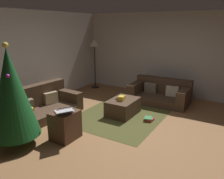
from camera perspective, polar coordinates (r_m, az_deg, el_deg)
ground_plane at (r=4.93m, az=3.88°, el=-10.59°), size 6.40×6.40×0.00m
rear_partition at (r=6.53m, az=-21.37°, el=6.97°), size 6.40×0.12×2.60m
corner_partition at (r=7.40m, az=15.45°, el=8.44°), size 0.12×6.40×2.60m
couch_left at (r=5.89m, az=-17.72°, el=-3.90°), size 1.95×1.05×0.76m
couch_right at (r=6.80m, az=12.17°, el=-0.93°), size 0.95×1.68×0.68m
ottoman at (r=5.73m, az=2.79°, el=-4.45°), size 0.87×0.61×0.40m
gift_box at (r=5.60m, az=2.43°, el=-2.21°), size 0.20×0.16×0.11m
tv_remote at (r=5.63m, az=1.47°, el=-2.57°), size 0.13×0.16×0.02m
christmas_tree at (r=4.40m, az=-24.11°, el=-0.89°), size 0.90×0.90×1.93m
side_table at (r=4.62m, az=-11.78°, el=-8.84°), size 0.52×0.44×0.58m
laptop at (r=4.43m, az=-11.76°, el=-5.12°), size 0.51×0.54×0.19m
book_stack at (r=5.48m, az=9.29°, el=-7.42°), size 0.26×0.23×0.08m
corner_lamp at (r=8.01m, az=-4.45°, el=10.76°), size 0.36×0.36×1.73m
area_rug at (r=5.81m, az=2.77°, el=-6.27°), size 2.60×2.00×0.01m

